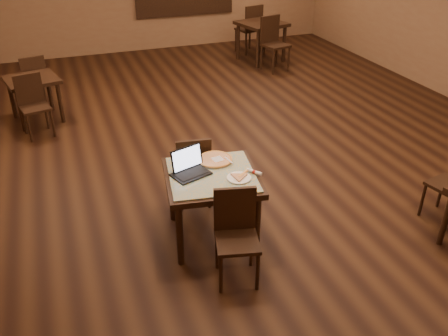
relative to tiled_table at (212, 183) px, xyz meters
name	(u,v)px	position (x,y,z in m)	size (l,w,h in m)	color
ground	(245,130)	(1.34, 2.35, -0.66)	(10.00, 10.00, 0.00)	black
tiled_table	(212,183)	(0.00, 0.00, 0.00)	(1.05, 1.05, 0.76)	black
chair_main_near	(236,230)	(0.02, -0.62, -0.15)	(0.47, 0.47, 0.90)	black
chair_main_far	(193,168)	(-0.01, 0.62, -0.16)	(0.44, 0.44, 0.89)	black
laptop	(189,167)	(-0.20, 0.11, 0.17)	(0.42, 0.38, 0.24)	black
plate	(239,178)	(0.22, -0.18, 0.11)	(0.24, 0.24, 0.01)	white
pizza_slice	(239,177)	(0.22, -0.18, 0.13)	(0.19, 0.19, 0.02)	beige
pizza_pan	(215,161)	(0.12, 0.24, 0.11)	(0.35, 0.35, 0.01)	silver
pizza_whole	(215,159)	(0.12, 0.24, 0.12)	(0.36, 0.36, 0.03)	beige
spatula	(218,159)	(0.14, 0.22, 0.13)	(0.11, 0.26, 0.01)	silver
napkin_roll	(254,172)	(0.40, -0.14, 0.12)	(0.13, 0.15, 0.04)	white
other_table_a	(261,29)	(3.04, 5.59, 0.04)	(1.08, 1.08, 0.84)	black
other_table_a_chair_near	(273,40)	(3.02, 4.96, -0.05)	(0.57, 0.57, 1.09)	black
other_table_a_chair_far	(251,26)	(3.07, 6.22, -0.05)	(0.57, 0.57, 1.09)	black
other_table_b	(33,85)	(-1.66, 3.86, -0.07)	(0.91, 0.91, 0.71)	black
other_table_b_chair_near	(33,102)	(-1.68, 3.32, -0.14)	(0.48, 0.48, 0.91)	black
other_table_b_chair_far	(34,79)	(-1.64, 4.39, -0.14)	(0.48, 0.48, 0.91)	black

